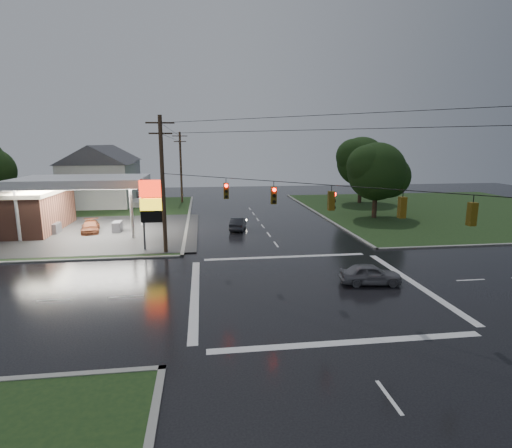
{
  "coord_description": "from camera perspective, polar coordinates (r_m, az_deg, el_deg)",
  "views": [
    {
      "loc": [
        -6.37,
        -22.91,
        8.84
      ],
      "look_at": [
        -2.53,
        5.67,
        3.0
      ],
      "focal_mm": 28.0,
      "sensor_mm": 36.0,
      "label": 1
    }
  ],
  "objects": [
    {
      "name": "tree_ne_near",
      "position": [
        49.48,
        17.0,
        7.15
      ],
      "size": [
        7.99,
        6.8,
        8.98
      ],
      "color": "black",
      "rests_on": "ground"
    },
    {
      "name": "gas_station",
      "position": [
        47.2,
        -31.73,
        2.07
      ],
      "size": [
        26.2,
        18.0,
        5.6
      ],
      "color": "#2D2D2D",
      "rests_on": "ground"
    },
    {
      "name": "tree_ne_far",
      "position": [
        61.63,
        14.96,
        8.59
      ],
      "size": [
        8.46,
        7.2,
        9.8
      ],
      "color": "black",
      "rests_on": "ground"
    },
    {
      "name": "grass_ne",
      "position": [
        59.31,
        25.55,
        1.79
      ],
      "size": [
        36.0,
        36.0,
        0.08
      ],
      "primitive_type": "cube",
      "color": "black",
      "rests_on": "ground"
    },
    {
      "name": "grass_nw",
      "position": [
        53.44,
        -29.08,
        0.51
      ],
      "size": [
        36.0,
        36.0,
        0.08
      ],
      "primitive_type": "cube",
      "color": "black",
      "rests_on": "ground"
    },
    {
      "name": "utility_pole_n",
      "position": [
        61.09,
        -10.68,
        8.09
      ],
      "size": [
        2.2,
        0.32,
        10.5
      ],
      "color": "#382619",
      "rests_on": "ground"
    },
    {
      "name": "car_north",
      "position": [
        41.6,
        -2.6,
        0.07
      ],
      "size": [
        2.15,
        4.12,
        1.29
      ],
      "primitive_type": "imported",
      "rotation": [
        0.0,
        0.0,
        2.93
      ],
      "color": "black",
      "rests_on": "ground"
    },
    {
      "name": "car_crossing",
      "position": [
        26.67,
        16.02,
        -6.89
      ],
      "size": [
        4.01,
        2.02,
        1.31
      ],
      "primitive_type": "imported",
      "rotation": [
        0.0,
        0.0,
        1.45
      ],
      "color": "slate",
      "rests_on": "ground"
    },
    {
      "name": "pylon_sign",
      "position": [
        34.01,
        -14.57,
        2.92
      ],
      "size": [
        2.0,
        0.35,
        6.0
      ],
      "color": "#59595E",
      "rests_on": "ground"
    },
    {
      "name": "house_far",
      "position": [
        72.74,
        -20.17,
        7.26
      ],
      "size": [
        11.05,
        8.48,
        8.6
      ],
      "color": "silver",
      "rests_on": "ground"
    },
    {
      "name": "utility_pole_nw",
      "position": [
        32.71,
        -13.17,
        5.68
      ],
      "size": [
        2.2,
        0.32,
        11.0
      ],
      "color": "#382619",
      "rests_on": "ground"
    },
    {
      "name": "car_pump",
      "position": [
        43.53,
        -22.57,
        -0.36
      ],
      "size": [
        2.43,
        4.32,
        1.18
      ],
      "primitive_type": "imported",
      "rotation": [
        0.0,
        0.0,
        0.2
      ],
      "color": "#592714",
      "rests_on": "ground"
    },
    {
      "name": "ground",
      "position": [
        25.37,
        7.48,
        -9.05
      ],
      "size": [
        120.0,
        120.0,
        0.0
      ],
      "primitive_type": "plane",
      "color": "black",
      "rests_on": "ground"
    },
    {
      "name": "traffic_signals",
      "position": [
        23.89,
        7.94,
        5.67
      ],
      "size": [
        26.87,
        26.87,
        1.47
      ],
      "color": "black",
      "rests_on": "ground"
    },
    {
      "name": "house_near",
      "position": [
        60.85,
        -21.64,
        6.47
      ],
      "size": [
        11.05,
        8.48,
        8.6
      ],
      "color": "silver",
      "rests_on": "ground"
    }
  ]
}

